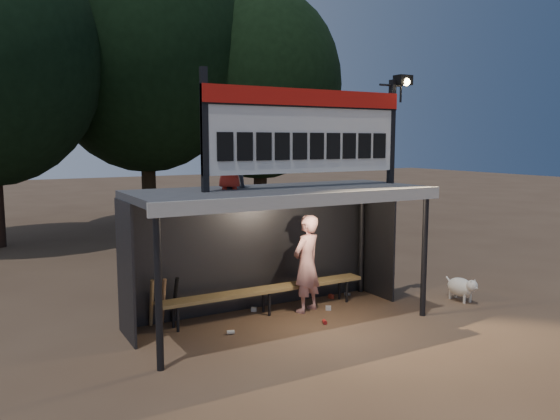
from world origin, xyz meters
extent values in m
plane|color=#4F3827|center=(0.00, 0.00, 0.00)|extent=(80.00, 80.00, 0.00)
imported|color=silver|center=(0.72, 0.33, 0.89)|extent=(0.76, 0.64, 1.78)
imported|color=gray|center=(-0.73, 0.45, 2.91)|extent=(0.70, 0.64, 1.17)
imported|color=#B3271B|center=(-0.82, 0.28, 2.78)|extent=(0.52, 0.43, 0.92)
cube|color=#3B3B3E|center=(0.00, 0.00, 2.26)|extent=(5.00, 2.00, 0.12)
cube|color=beige|center=(0.00, -1.02, 2.22)|extent=(5.10, 0.06, 0.20)
cylinder|color=black|center=(-2.40, -0.90, 1.10)|extent=(0.10, 0.10, 2.20)
cylinder|color=black|center=(2.40, -0.90, 1.10)|extent=(0.10, 0.10, 2.20)
cylinder|color=black|center=(-2.40, 0.90, 1.10)|extent=(0.10, 0.10, 2.20)
cylinder|color=black|center=(2.40, 0.90, 1.10)|extent=(0.10, 0.10, 2.20)
cube|color=black|center=(0.00, 1.00, 1.10)|extent=(5.00, 0.04, 2.20)
cube|color=black|center=(-2.50, 0.50, 1.10)|extent=(0.04, 1.00, 2.20)
cube|color=black|center=(2.50, 0.50, 1.10)|extent=(0.04, 1.00, 2.20)
cylinder|color=black|center=(0.00, 1.00, 2.15)|extent=(5.00, 0.06, 0.06)
cube|color=black|center=(-1.35, 0.00, 3.27)|extent=(0.10, 0.10, 1.90)
cube|color=black|center=(2.35, 0.00, 3.27)|extent=(0.10, 0.10, 1.90)
cube|color=silver|center=(0.50, 0.00, 3.27)|extent=(3.80, 0.08, 1.40)
cube|color=red|center=(0.50, -0.05, 3.83)|extent=(3.80, 0.04, 0.28)
cube|color=black|center=(0.50, -0.06, 3.68)|extent=(3.80, 0.02, 0.03)
cube|color=black|center=(-1.03, -0.05, 3.02)|extent=(0.27, 0.03, 0.45)
cube|color=black|center=(-0.69, -0.05, 3.02)|extent=(0.27, 0.03, 0.45)
cube|color=black|center=(-0.35, -0.05, 3.02)|extent=(0.27, 0.03, 0.45)
cube|color=black|center=(-0.01, -0.05, 3.02)|extent=(0.27, 0.03, 0.45)
cube|color=black|center=(0.33, -0.05, 3.02)|extent=(0.27, 0.03, 0.45)
cube|color=black|center=(0.67, -0.05, 3.02)|extent=(0.27, 0.03, 0.45)
cube|color=black|center=(1.01, -0.05, 3.02)|extent=(0.27, 0.03, 0.45)
cube|color=black|center=(1.35, -0.05, 3.02)|extent=(0.27, 0.03, 0.45)
cube|color=black|center=(1.69, -0.05, 3.02)|extent=(0.27, 0.03, 0.45)
cube|color=black|center=(2.03, -0.05, 3.02)|extent=(0.27, 0.03, 0.45)
cylinder|color=black|center=(2.30, 0.00, 4.12)|extent=(0.50, 0.04, 0.04)
cylinder|color=black|center=(2.55, 0.00, 3.97)|extent=(0.04, 0.04, 0.30)
cube|color=black|center=(2.55, -0.05, 4.22)|extent=(0.30, 0.22, 0.18)
sphere|color=#FFD88C|center=(2.55, -0.14, 4.18)|extent=(0.14, 0.14, 0.14)
cube|color=olive|center=(0.00, 0.55, 0.45)|extent=(4.00, 0.35, 0.06)
cylinder|color=black|center=(-1.70, 0.43, 0.23)|extent=(0.05, 0.05, 0.45)
cylinder|color=black|center=(-1.70, 0.67, 0.23)|extent=(0.05, 0.05, 0.45)
cylinder|color=black|center=(0.00, 0.43, 0.23)|extent=(0.05, 0.05, 0.45)
cylinder|color=black|center=(0.00, 0.67, 0.23)|extent=(0.05, 0.05, 0.45)
cylinder|color=black|center=(1.70, 0.43, 0.23)|extent=(0.05, 0.05, 0.45)
cylinder|color=black|center=(1.70, 0.67, 0.23)|extent=(0.05, 0.05, 0.45)
cylinder|color=black|center=(1.00, 11.50, 2.09)|extent=(0.50, 0.50, 4.18)
ellipsoid|color=black|center=(1.00, 11.50, 6.18)|extent=(7.22, 7.22, 8.36)
cylinder|color=black|center=(5.00, 10.50, 1.76)|extent=(0.50, 0.50, 3.52)
ellipsoid|color=black|center=(5.00, 10.50, 5.20)|extent=(6.08, 6.08, 7.04)
ellipsoid|color=white|center=(3.70, -0.57, 0.27)|extent=(0.36, 0.58, 0.36)
sphere|color=#F0E4D0|center=(3.70, -0.85, 0.36)|extent=(0.22, 0.22, 0.22)
cone|color=beige|center=(3.70, -0.95, 0.34)|extent=(0.10, 0.10, 0.10)
cone|color=beige|center=(3.65, -0.87, 0.46)|extent=(0.06, 0.06, 0.07)
cone|color=beige|center=(3.75, -0.87, 0.46)|extent=(0.06, 0.06, 0.07)
cylinder|color=beige|center=(3.62, -0.75, 0.09)|extent=(0.05, 0.05, 0.18)
cylinder|color=silver|center=(3.78, -0.75, 0.09)|extent=(0.05, 0.05, 0.18)
cylinder|color=beige|center=(3.62, -0.39, 0.09)|extent=(0.05, 0.05, 0.18)
cylinder|color=beige|center=(3.78, -0.39, 0.09)|extent=(0.05, 0.05, 0.18)
cylinder|color=beige|center=(3.70, -0.27, 0.34)|extent=(0.04, 0.16, 0.14)
cylinder|color=olive|center=(-2.02, 0.82, 0.43)|extent=(0.08, 0.27, 0.84)
cylinder|color=#926744|center=(-1.82, 0.82, 0.43)|extent=(0.06, 0.30, 0.83)
cylinder|color=black|center=(-1.62, 0.82, 0.43)|extent=(0.09, 0.33, 0.83)
cube|color=#AA301D|center=(1.58, 0.78, 0.04)|extent=(0.08, 0.11, 0.08)
cylinder|color=#AFAFB4|center=(1.97, 0.77, 0.04)|extent=(0.13, 0.14, 0.07)
cube|color=beige|center=(-0.14, 0.78, 0.04)|extent=(0.12, 0.11, 0.08)
cylinder|color=red|center=(0.61, -0.42, 0.04)|extent=(0.11, 0.14, 0.07)
cube|color=#AAA9AE|center=(1.10, 0.18, 0.04)|extent=(0.12, 0.11, 0.08)
cylinder|color=silver|center=(-1.00, -0.10, 0.04)|extent=(0.13, 0.10, 0.07)
camera|label=1|loc=(-4.45, -7.90, 3.11)|focal=35.00mm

